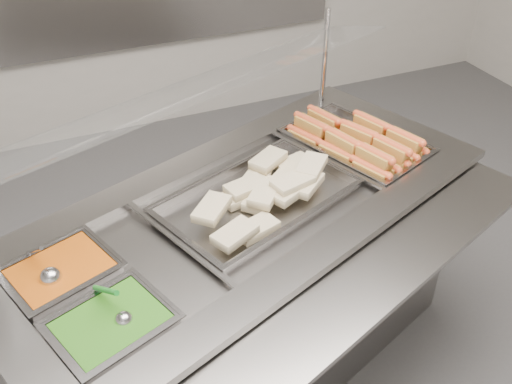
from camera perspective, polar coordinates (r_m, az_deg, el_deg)
name	(u,v)px	position (r m, az deg, el deg)	size (l,w,h in m)	color
steam_counter	(247,292)	(2.21, -0.91, -9.96)	(1.95, 1.36, 0.85)	slate
tray_rail	(358,288)	(1.72, 10.20, -9.40)	(1.69, 0.90, 0.05)	gray
sneeze_guard	(201,90)	(1.88, -5.50, 10.16)	(1.57, 0.81, 0.42)	silver
pan_hotdogs	(355,149)	(2.32, 9.85, 4.25)	(0.49, 0.60, 0.09)	gray
pan_wraps	(258,202)	(1.97, 0.20, -0.98)	(0.74, 0.58, 0.07)	gray
pan_beans	(63,278)	(1.80, -18.77, -8.19)	(0.35, 0.31, 0.09)	gray
pan_peas	(113,331)	(1.62, -14.11, -13.37)	(0.35, 0.31, 0.09)	gray
hotdogs_in_buns	(357,141)	(2.28, 10.11, 5.02)	(0.44, 0.53, 0.11)	#8D5B1D
tortilla_wraps	(270,188)	(1.97, 1.39, 0.42)	(0.56, 0.48, 0.09)	tan
ladle	(50,276)	(1.75, -19.92, -7.91)	(0.09, 0.17, 0.15)	#BCBDC2
serving_spoon	(121,315)	(1.59, -13.39, -11.86)	(0.08, 0.17, 0.13)	#BCBDC2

